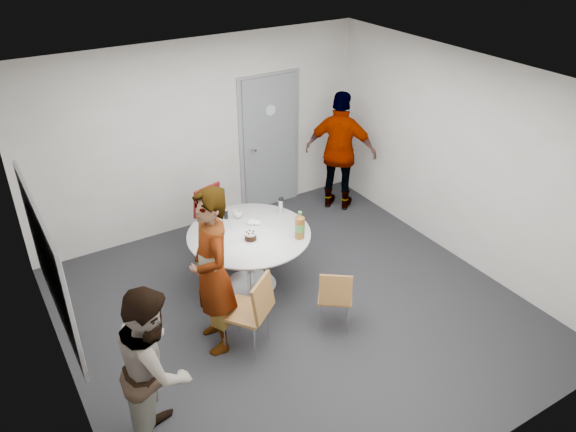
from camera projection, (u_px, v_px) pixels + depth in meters
floor at (295, 310)px, 6.64m from camera, size 5.00×5.00×0.00m
ceiling at (297, 86)px, 5.30m from camera, size 5.00×5.00×0.00m
wall_back at (200, 136)px, 7.82m from camera, size 5.00×0.00×5.00m
wall_left at (51, 285)px, 4.84m from camera, size 0.00×5.00×5.00m
wall_right at (463, 161)px, 7.10m from camera, size 0.00×5.00×5.00m
wall_front at (477, 352)px, 4.12m from camera, size 5.00×0.00×5.00m
door at (270, 143)px, 8.47m from camera, size 1.02×0.17×2.12m
whiteboard at (48, 263)px, 4.95m from camera, size 0.04×1.90×1.25m
table at (252, 240)px, 6.74m from camera, size 1.48×1.48×1.12m
chair_near_left at (253, 307)px, 5.82m from camera, size 0.62×0.63×0.91m
chair_near_right at (335, 294)px, 6.14m from camera, size 0.53×0.54×0.78m
chair_far at (213, 213)px, 7.53m from camera, size 0.55×0.58×0.93m
person_main at (212, 272)px, 5.71m from camera, size 0.53×0.73×1.88m
person_left at (155, 366)px, 4.74m from camera, size 0.88×0.97×1.62m
person_right at (341, 152)px, 8.42m from camera, size 1.05×1.12×1.85m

